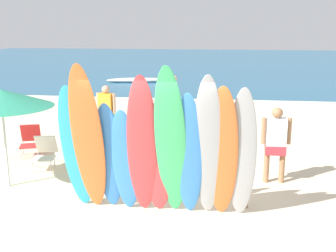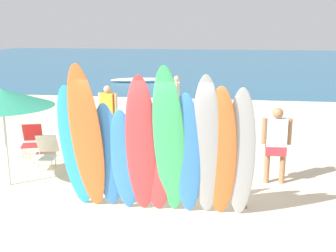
% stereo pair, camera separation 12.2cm
% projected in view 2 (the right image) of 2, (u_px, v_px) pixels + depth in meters
% --- Properties ---
extents(ground, '(60.00, 60.00, 0.00)m').
position_uv_depth(ground, '(204.00, 92.00, 21.65)').
color(ground, beige).
extents(ocean_water, '(60.00, 40.00, 0.02)m').
position_uv_depth(ocean_water, '(215.00, 62.00, 38.87)').
color(ocean_water, '#235B7F').
rests_on(ocean_water, ground).
extents(surfboard_rack, '(3.37, 0.07, 0.76)m').
position_uv_depth(surfboard_rack, '(160.00, 174.00, 8.03)').
color(surfboard_rack, brown).
rests_on(surfboard_rack, ground).
extents(surfboard_teal_0, '(0.61, 0.69, 2.40)m').
position_uv_depth(surfboard_teal_0, '(75.00, 148.00, 7.61)').
color(surfboard_teal_0, '#289EC6').
rests_on(surfboard_teal_0, ground).
extents(surfboard_orange_1, '(0.60, 0.80, 2.78)m').
position_uv_depth(surfboard_orange_1, '(87.00, 140.00, 7.43)').
color(surfboard_orange_1, orange).
rests_on(surfboard_orange_1, ground).
extents(surfboard_blue_2, '(0.51, 0.56, 2.09)m').
position_uv_depth(surfboard_blue_2, '(108.00, 157.00, 7.63)').
color(surfboard_blue_2, '#337AD1').
rests_on(surfboard_blue_2, ground).
extents(surfboard_blue_3, '(0.54, 0.52, 1.98)m').
position_uv_depth(surfboard_blue_3, '(124.00, 161.00, 7.56)').
color(surfboard_blue_3, '#337AD1').
rests_on(surfboard_blue_3, ground).
extents(surfboard_red_4, '(0.60, 0.71, 2.60)m').
position_uv_depth(surfboard_red_4, '(141.00, 146.00, 7.35)').
color(surfboard_red_4, '#D13D42').
rests_on(surfboard_red_4, ground).
extents(surfboard_red_5, '(0.54, 0.46, 2.11)m').
position_uv_depth(surfboard_red_5, '(156.00, 159.00, 7.47)').
color(surfboard_red_5, '#D13D42').
rests_on(surfboard_red_5, ground).
extents(surfboard_green_6, '(0.63, 0.91, 2.78)m').
position_uv_depth(surfboard_green_6, '(169.00, 144.00, 7.19)').
color(surfboard_green_6, '#38B266').
rests_on(surfboard_green_6, ground).
extents(surfboard_blue_7, '(0.51, 0.70, 2.33)m').
position_uv_depth(surfboard_blue_7, '(187.00, 156.00, 7.26)').
color(surfboard_blue_7, '#337AD1').
rests_on(surfboard_blue_7, ground).
extents(surfboard_grey_8, '(0.52, 0.82, 2.64)m').
position_uv_depth(surfboard_grey_8, '(206.00, 149.00, 7.14)').
color(surfboard_grey_8, '#999EA3').
rests_on(surfboard_grey_8, ground).
extents(surfboard_orange_9, '(0.57, 0.75, 2.46)m').
position_uv_depth(surfboard_orange_9, '(221.00, 154.00, 7.15)').
color(surfboard_orange_9, orange).
rests_on(surfboard_orange_9, ground).
extents(surfboard_grey_10, '(0.53, 0.68, 2.43)m').
position_uv_depth(surfboard_grey_10, '(241.00, 155.00, 7.14)').
color(surfboard_grey_10, '#999EA3').
rests_on(surfboard_grey_10, ground).
extents(beachgoer_strolling, '(0.61, 0.30, 1.65)m').
position_uv_depth(beachgoer_strolling, '(108.00, 109.00, 12.43)').
color(beachgoer_strolling, tan).
rests_on(beachgoer_strolling, ground).
extents(beachgoer_midbeach, '(0.40, 0.59, 1.55)m').
position_uv_depth(beachgoer_midbeach, '(177.00, 93.00, 15.56)').
color(beachgoer_midbeach, tan).
rests_on(beachgoer_midbeach, ground).
extents(beachgoer_by_water, '(0.63, 0.27, 1.67)m').
position_uv_depth(beachgoer_by_water, '(276.00, 140.00, 9.00)').
color(beachgoer_by_water, '#9E704C').
rests_on(beachgoer_by_water, ground).
extents(beach_chair_red, '(0.63, 0.82, 0.79)m').
position_uv_depth(beach_chair_red, '(46.00, 150.00, 10.13)').
color(beach_chair_red, '#B7B7BC').
rests_on(beach_chair_red, ground).
extents(beach_chair_blue, '(0.70, 0.82, 0.81)m').
position_uv_depth(beach_chair_blue, '(32.00, 139.00, 11.17)').
color(beach_chair_blue, '#B7B7BC').
rests_on(beach_chair_blue, ground).
extents(beach_chair_striped, '(0.57, 0.76, 0.81)m').
position_uv_depth(beach_chair_striped, '(87.00, 140.00, 11.04)').
color(beach_chair_striped, '#B7B7BC').
rests_on(beach_chair_striped, ground).
extents(beach_umbrella, '(2.11, 2.11, 2.10)m').
position_uv_depth(beach_umbrella, '(2.00, 98.00, 8.65)').
color(beach_umbrella, silver).
rests_on(beach_umbrella, ground).
extents(distant_boat, '(3.73, 1.37, 0.29)m').
position_uv_depth(distant_boat, '(141.00, 80.00, 25.28)').
color(distant_boat, silver).
rests_on(distant_boat, ground).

